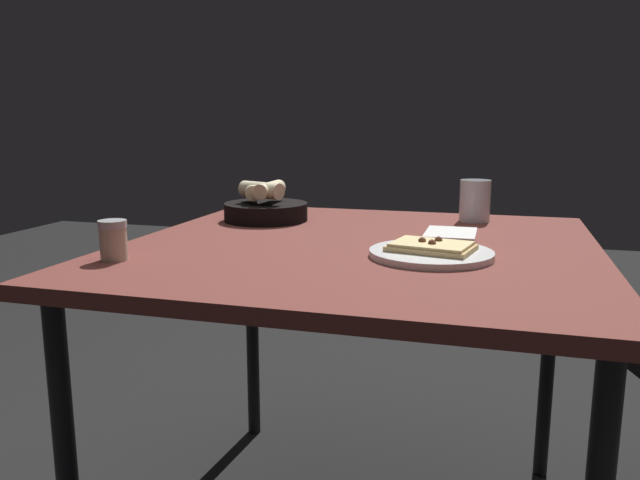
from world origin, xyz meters
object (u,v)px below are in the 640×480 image
(pizza_plate, at_px, (431,252))
(pepper_shaker, at_px, (113,243))
(dining_table, at_px, (360,271))
(bread_basket, at_px, (266,207))
(beer_glass, at_px, (475,203))

(pizza_plate, distance_m, pepper_shaker, 0.63)
(dining_table, relative_size, pizza_plate, 4.14)
(dining_table, xyz_separation_m, bread_basket, (0.24, 0.32, 0.10))
(dining_table, xyz_separation_m, pepper_shaker, (-0.30, 0.43, 0.10))
(pizza_plate, bearing_deg, bread_basket, 55.21)
(pizza_plate, relative_size, beer_glass, 2.22)
(bread_basket, xyz_separation_m, beer_glass, (0.15, -0.55, 0.01))
(pizza_plate, relative_size, pepper_shaker, 3.13)
(bread_basket, relative_size, pepper_shaker, 2.85)
(pepper_shaker, bearing_deg, bread_basket, -11.87)
(bread_basket, relative_size, beer_glass, 2.03)
(dining_table, height_order, pizza_plate, pizza_plate)
(beer_glass, relative_size, pepper_shaker, 1.41)
(bread_basket, bearing_deg, beer_glass, -74.96)
(dining_table, height_order, beer_glass, beer_glass)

